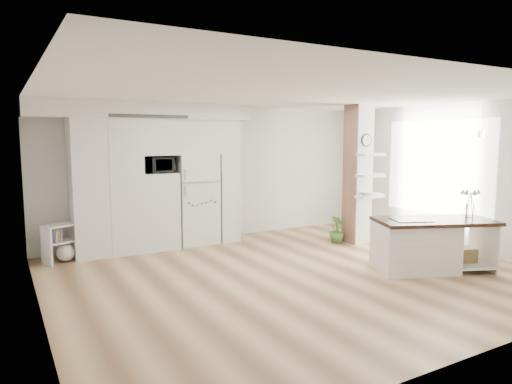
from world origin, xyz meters
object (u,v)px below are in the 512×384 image
Objects in this scene: floor_plant_a at (447,242)px; bookshelf at (63,245)px; kitchen_island at (422,244)px; refrigerator at (195,199)px.

bookshelf is at bearing 154.36° from floor_plant_a.
kitchen_island reaches higher than floor_plant_a.
kitchen_island reaches higher than bookshelf.
refrigerator is 3.90× the size of floor_plant_a.
floor_plant_a is (1.16, 0.44, -0.20)m from kitchen_island.
bookshelf is 1.44× the size of floor_plant_a.
floor_plant_a is at bearing 43.01° from kitchen_island.
bookshelf is at bearing -175.94° from refrigerator.
refrigerator is 4.23m from kitchen_island.
bookshelf is 6.63m from floor_plant_a.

